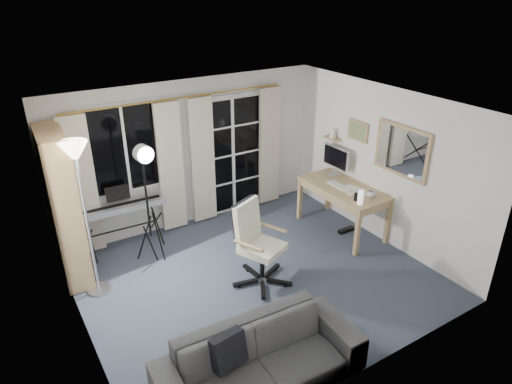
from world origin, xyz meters
TOP-DOWN VIEW (x-y plane):
  - floor at (0.00, 0.00)m, footprint 4.50×4.00m
  - window at (-1.05, 1.97)m, footprint 1.20×0.08m
  - french_door at (0.75, 1.97)m, footprint 1.32×0.09m
  - curtains at (-0.14, 1.88)m, footprint 3.60×0.07m
  - bookshelf at (-2.13, 1.42)m, footprint 0.38×0.99m
  - torchiere_lamp at (-1.93, 0.88)m, footprint 0.36×0.36m
  - keyboard_piano at (-1.29, 1.70)m, footprint 1.31×0.66m
  - studio_light at (-1.04, 1.14)m, footprint 0.36×0.37m
  - office_chair at (-0.04, -0.00)m, footprint 0.80×0.79m
  - desk at (1.88, 0.39)m, footprint 0.75×1.47m
  - monitor at (2.08, 0.84)m, footprint 0.19×0.56m
  - desk_clutter at (1.82, 0.16)m, footprint 0.45×0.89m
  - mug at (1.98, -0.11)m, footprint 0.13×0.10m
  - wall_mirror at (2.22, -0.35)m, footprint 0.04×0.94m
  - framed_print at (2.23, 0.55)m, footprint 0.03×0.42m
  - wall_shelf at (2.16, 1.05)m, footprint 0.16×0.30m
  - sofa at (-0.92, -1.55)m, footprint 2.14×0.72m

SIDE VIEW (x-z plane):
  - floor at x=0.00m, z-range -0.02..0.00m
  - sofa at x=-0.92m, z-range 0.00..0.83m
  - desk_clutter at x=1.82m, z-range 0.12..1.11m
  - office_chair at x=-0.04m, z-range 0.10..1.26m
  - desk at x=1.88m, z-range 0.29..1.08m
  - keyboard_piano at x=-1.29m, z-range 0.24..1.19m
  - mug at x=1.98m, z-range 0.78..0.91m
  - bookshelf at x=-2.13m, z-range -0.05..2.04m
  - french_door at x=0.75m, z-range -0.03..2.08m
  - monitor at x=2.08m, z-range 0.83..1.32m
  - curtains at x=-0.14m, z-range 0.03..2.16m
  - wall_shelf at x=2.16m, z-range 1.32..1.50m
  - studio_light at x=-1.04m, z-range 0.56..2.40m
  - window at x=-1.05m, z-range 0.80..2.20m
  - wall_mirror at x=2.22m, z-range 1.18..1.92m
  - framed_print at x=2.23m, z-range 1.44..1.76m
  - torchiere_lamp at x=-1.93m, z-range 0.64..2.72m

